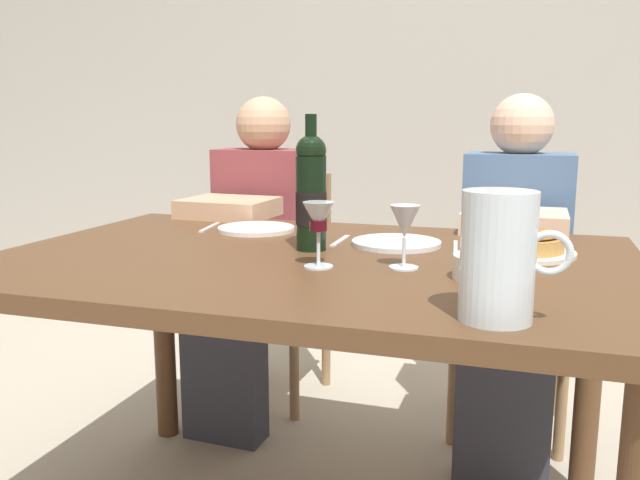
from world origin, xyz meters
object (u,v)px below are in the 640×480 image
(wine_glass_right_diner, at_px, (405,224))
(diner_right, at_px, (513,268))
(salad_bowl, at_px, (488,265))
(baked_tart, at_px, (520,243))
(chair_right, at_px, (514,287))
(dinner_plate_left_setting, at_px, (256,229))
(diner_left, at_px, (252,250))
(water_pitcher, at_px, (498,264))
(dining_table, at_px, (312,293))
(wine_bottle, at_px, (311,193))
(chair_left, at_px, (278,268))
(wine_glass_left_diner, at_px, (318,220))
(dinner_plate_right_setting, at_px, (396,243))

(wine_glass_right_diner, xyz_separation_m, diner_right, (0.22, 0.73, -0.24))
(salad_bowl, bearing_deg, baked_tart, 78.90)
(chair_right, bearing_deg, salad_bowl, 88.44)
(dinner_plate_left_setting, bearing_deg, diner_left, 115.70)
(water_pitcher, height_order, diner_left, diner_left)
(baked_tart, relative_size, wine_glass_right_diner, 1.89)
(dining_table, relative_size, water_pitcher, 7.17)
(salad_bowl, bearing_deg, dining_table, 164.67)
(baked_tart, bearing_deg, water_pitcher, -92.70)
(diner_left, distance_m, diner_right, 0.90)
(dining_table, distance_m, wine_glass_right_diner, 0.31)
(wine_bottle, height_order, diner_right, diner_right)
(dining_table, height_order, diner_left, diner_left)
(dining_table, bearing_deg, chair_left, 116.00)
(chair_right, bearing_deg, wine_bottle, 60.85)
(diner_right, bearing_deg, wine_bottle, 52.10)
(dinner_plate_left_setting, distance_m, chair_left, 0.71)
(wine_bottle, bearing_deg, salad_bowl, -22.54)
(salad_bowl, xyz_separation_m, diner_right, (0.04, 0.77, -0.17))
(baked_tart, xyz_separation_m, wine_glass_right_diner, (-0.24, -0.24, 0.07))
(salad_bowl, relative_size, dinner_plate_left_setting, 0.63)
(wine_bottle, height_order, diner_left, diner_left)
(dining_table, xyz_separation_m, water_pitcher, (0.44, -0.39, 0.18))
(chair_left, bearing_deg, salad_bowl, 132.33)
(salad_bowl, xyz_separation_m, wine_glass_left_diner, (-0.36, -0.00, 0.07))
(diner_right, bearing_deg, chair_left, -15.19)
(baked_tart, height_order, diner_left, diner_left)
(dining_table, height_order, chair_right, chair_right)
(diner_left, height_order, chair_right, diner_left)
(dining_table, xyz_separation_m, chair_left, (-0.45, 0.92, -0.17))
(chair_left, xyz_separation_m, diner_left, (-0.01, -0.24, 0.12))
(dinner_plate_right_setting, relative_size, diner_left, 0.20)
(wine_glass_right_diner, bearing_deg, diner_right, 73.49)
(chair_left, bearing_deg, wine_glass_left_diner, 118.38)
(dinner_plate_right_setting, bearing_deg, chair_right, 68.10)
(dinner_plate_left_setting, height_order, diner_left, diner_left)
(dining_table, relative_size, dinner_plate_right_setting, 6.57)
(dining_table, height_order, wine_glass_left_diner, wine_glass_left_diner)
(wine_bottle, relative_size, diner_right, 0.29)
(chair_left, bearing_deg, dinner_plate_right_setting, 132.58)
(chair_right, bearing_deg, wine_glass_left_diner, 69.19)
(dinner_plate_left_setting, relative_size, diner_right, 0.19)
(wine_bottle, height_order, chair_right, wine_bottle)
(wine_glass_right_diner, xyz_separation_m, chair_right, (0.22, 0.97, -0.36))
(salad_bowl, distance_m, chair_left, 1.37)
(diner_left, bearing_deg, diner_right, -178.64)
(chair_right, bearing_deg, chair_left, -0.48)
(wine_bottle, xyz_separation_m, water_pitcher, (0.47, -0.46, -0.05))
(dining_table, xyz_separation_m, dinner_plate_left_setting, (-0.26, 0.28, 0.10))
(dining_table, height_order, salad_bowl, salad_bowl)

